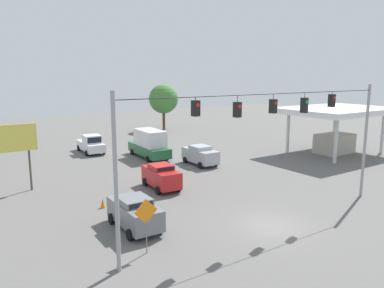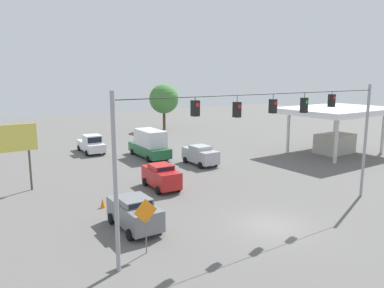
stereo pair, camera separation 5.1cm
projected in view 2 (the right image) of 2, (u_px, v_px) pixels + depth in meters
The scene contains 14 objects.
ground_plane at pixel (271, 226), 22.19m from camera, with size 140.00×140.00×0.00m, color #605E5B.
overhead_signal_span at pixel (272, 135), 21.42m from camera, with size 19.34×0.38×8.18m.
sedan_red_withflow_mid at pixel (161, 176), 29.29m from camera, with size 2.20×4.13×1.95m.
sedan_silver_oncoming_far at pixel (200, 155), 37.15m from camera, with size 2.11×4.24×1.92m.
sedan_grey_parked_shoulder at pixel (134, 212), 21.67m from camera, with size 2.11×4.29×1.87m.
pickup_truck_white_withflow_deep at pixel (91, 144), 42.93m from camera, with size 2.40×5.34×2.12m.
box_truck_green_oncoming_deep at pixel (150, 144), 40.29m from camera, with size 2.72×6.75×3.04m.
traffic_cone_nearest at pixel (138, 230), 20.74m from camera, with size 0.34×0.34×0.66m, color orange.
traffic_cone_second at pixel (119, 215), 22.92m from camera, with size 0.34×0.34×0.66m, color orange.
traffic_cone_third at pixel (103, 203), 25.15m from camera, with size 0.34×0.34×0.66m, color orange.
gas_station at pixel (336, 120), 42.19m from camera, with size 12.45×9.03×5.19m.
roadside_billboard at pixel (6, 143), 27.63m from camera, with size 4.35×0.16×5.20m.
work_zone_sign at pixel (146, 215), 18.44m from camera, with size 1.27×0.06×2.84m.
tree_horizon_left at pixel (164, 99), 60.31m from camera, with size 4.71×4.71×7.38m.
Camera 2 is at (15.64, 14.68, 8.80)m, focal length 35.00 mm.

